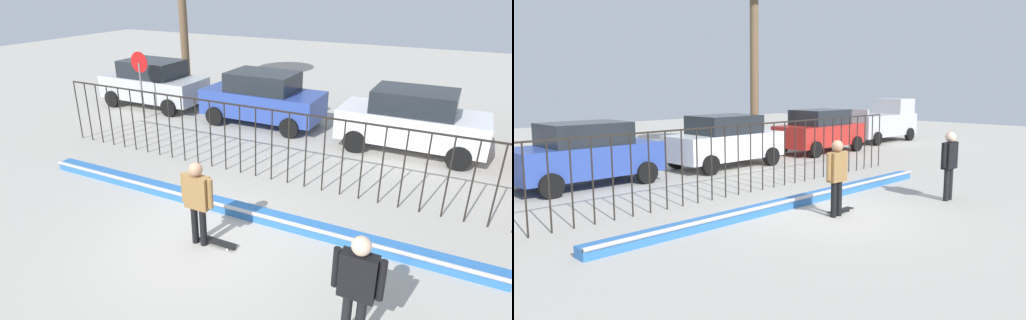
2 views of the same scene
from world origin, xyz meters
TOP-DOWN VIEW (x-y plane):
  - ground_plane at (0.00, 0.00)m, footprint 60.00×60.00m
  - bowl_coping_ledge at (0.00, 1.18)m, footprint 11.00×0.40m
  - perimeter_fence at (0.00, 3.16)m, footprint 14.04×0.04m
  - skateboarder at (-0.00, -0.17)m, footprint 0.71×0.27m
  - skateboard at (0.34, -0.05)m, footprint 0.80×0.20m
  - camera_operator at (3.38, -1.25)m, footprint 0.73×0.27m
  - parked_car_silver at (-7.41, 7.41)m, footprint 4.30×2.12m
  - parked_car_blue at (-2.32, 7.32)m, footprint 4.30×2.12m
  - parked_car_white at (2.87, 7.05)m, footprint 4.30×2.12m
  - stop_sign at (-6.66, 5.86)m, footprint 0.76×0.07m

SIDE VIEW (x-z plane):
  - ground_plane at x=0.00m, z-range 0.00..0.00m
  - skateboard at x=0.34m, z-range 0.02..0.10m
  - bowl_coping_ledge at x=0.00m, z-range -0.01..0.25m
  - parked_car_silver at x=-7.41m, z-range 0.02..1.92m
  - parked_car_blue at x=-2.32m, z-range 0.02..1.92m
  - parked_car_white at x=2.87m, z-range 0.02..1.92m
  - skateboarder at x=0.00m, z-range 0.18..1.94m
  - camera_operator at x=3.38m, z-range 0.18..1.98m
  - perimeter_fence at x=0.00m, z-range 0.21..2.14m
  - stop_sign at x=-6.66m, z-range 0.37..2.87m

